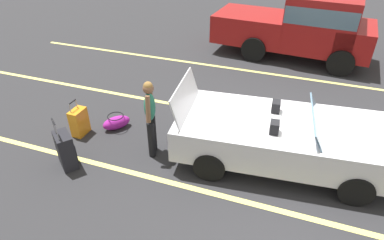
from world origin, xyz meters
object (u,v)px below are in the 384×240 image
(suitcase_large_black, at_px, (66,150))
(traveler_person, at_px, (150,115))
(suitcase_medium_bright, at_px, (79,122))
(parked_pickup_truck_near, at_px, (305,25))
(duffel_bag, at_px, (116,122))
(convertible_car, at_px, (293,139))

(suitcase_large_black, distance_m, traveler_person, 1.78)
(suitcase_medium_bright, relative_size, parked_pickup_truck_near, 0.16)
(suitcase_large_black, bearing_deg, parked_pickup_truck_near, 10.06)
(suitcase_medium_bright, bearing_deg, duffel_bag, 36.02)
(suitcase_large_black, bearing_deg, traveler_person, -18.45)
(convertible_car, xyz_separation_m, suitcase_medium_bright, (-4.55, -0.55, -0.28))
(suitcase_medium_bright, height_order, traveler_person, traveler_person)
(duffel_bag, height_order, traveler_person, traveler_person)
(suitcase_large_black, height_order, traveler_person, traveler_person)
(convertible_car, height_order, traveler_person, traveler_person)
(suitcase_large_black, bearing_deg, duffel_bag, 29.13)
(duffel_bag, bearing_deg, convertible_car, 1.31)
(traveler_person, bearing_deg, duffel_bag, 137.51)
(suitcase_medium_bright, height_order, parked_pickup_truck_near, parked_pickup_truck_near)
(suitcase_large_black, relative_size, suitcase_medium_bright, 1.30)
(parked_pickup_truck_near, bearing_deg, suitcase_medium_bright, -119.71)
(convertible_car, bearing_deg, suitcase_large_black, -165.16)
(duffel_bag, relative_size, parked_pickup_truck_near, 0.13)
(suitcase_medium_bright, distance_m, duffel_bag, 0.81)
(suitcase_large_black, distance_m, suitcase_medium_bright, 1.08)
(convertible_car, relative_size, duffel_bag, 6.25)
(traveler_person, bearing_deg, convertible_car, -5.65)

